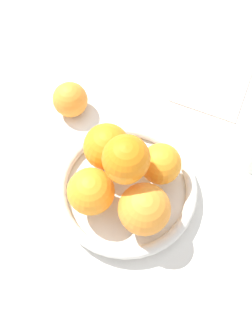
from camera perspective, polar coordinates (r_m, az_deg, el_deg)
name	(u,v)px	position (r m, az deg, el deg)	size (l,w,h in m)	color
ground_plane	(126,193)	(0.61, 0.00, -4.29)	(4.00, 4.00, 0.00)	silver
fruit_bowl	(126,189)	(0.59, 0.00, -3.63)	(0.25, 0.25, 0.04)	silver
orange_pile	(124,174)	(0.52, -0.40, -1.09)	(0.18, 0.17, 0.14)	orange
stray_orange	(70,100)	(0.68, -9.68, 11.65)	(0.07, 0.07, 0.07)	orange
napkin_folded	(211,86)	(0.76, 14.66, 13.69)	(0.15, 0.15, 0.01)	beige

